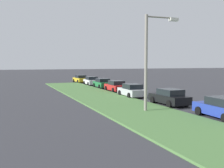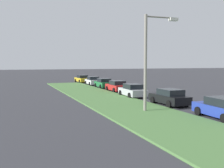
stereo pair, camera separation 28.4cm
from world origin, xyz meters
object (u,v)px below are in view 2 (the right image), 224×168
at_px(parked_car_green, 104,83).
at_px(parked_car_white, 93,81).
at_px(parked_car_yellow, 82,79).
at_px(parked_car_silver, 132,91).
at_px(parked_car_black, 169,97).
at_px(parked_car_blue, 222,108).
at_px(parked_car_red, 117,86).
at_px(streetlight, 150,56).

bearing_deg(parked_car_green, parked_car_white, 1.42).
bearing_deg(parked_car_yellow, parked_car_green, 178.25).
relative_size(parked_car_silver, parked_car_yellow, 0.99).
relative_size(parked_car_black, parked_car_white, 0.99).
bearing_deg(parked_car_blue, parked_car_yellow, 4.06).
xyz_separation_m(parked_car_blue, parked_car_yellow, (35.92, 0.48, 0.00)).
xyz_separation_m(parked_car_black, parked_car_silver, (6.44, 0.62, 0.00)).
bearing_deg(parked_car_red, parked_car_silver, 176.07).
relative_size(parked_car_black, parked_car_yellow, 0.98).
relative_size(parked_car_red, parked_car_green, 1.00).
relative_size(parked_car_silver, parked_car_green, 1.00).
relative_size(parked_car_green, parked_car_white, 1.00).
height_order(parked_car_blue, parked_car_yellow, same).
distance_m(parked_car_black, parked_car_white, 23.45).
bearing_deg(parked_car_blue, parked_car_red, 4.05).
relative_size(parked_car_silver, parked_car_red, 1.01).
relative_size(parked_car_black, parked_car_red, 1.00).
xyz_separation_m(parked_car_silver, streetlight, (-8.67, 2.73, 3.67)).
xyz_separation_m(parked_car_blue, parked_car_red, (18.47, 0.24, 0.00)).
bearing_deg(parked_car_silver, parked_car_white, 0.06).
relative_size(parked_car_blue, parked_car_yellow, 1.00).
bearing_deg(streetlight, parked_car_silver, -17.46).
xyz_separation_m(parked_car_blue, streetlight, (4.02, 3.44, 3.67)).
bearing_deg(parked_car_blue, streetlight, 43.83).
bearing_deg(parked_car_green, parked_car_silver, 178.65).
bearing_deg(streetlight, parked_car_green, -9.28).
distance_m(parked_car_red, parked_car_white, 11.24).
height_order(parked_car_green, parked_car_yellow, same).
xyz_separation_m(parked_car_blue, parked_car_green, (24.01, 0.17, 0.00)).
relative_size(parked_car_white, parked_car_yellow, 0.99).
relative_size(parked_car_black, parked_car_green, 0.99).
xyz_separation_m(parked_car_silver, parked_car_white, (17.01, -0.54, 0.00)).
bearing_deg(parked_car_yellow, parked_car_blue, 177.55).
bearing_deg(parked_car_black, parked_car_yellow, 0.37).
xyz_separation_m(parked_car_red, parked_car_green, (5.54, -0.07, 0.00)).
height_order(parked_car_silver, parked_car_yellow, same).
height_order(parked_car_green, streetlight, streetlight).
bearing_deg(parked_car_silver, parked_car_red, -2.79).
bearing_deg(parked_car_white, parked_car_yellow, 4.59).
height_order(parked_car_green, parked_car_white, same).
bearing_deg(parked_car_white, parked_car_silver, -179.98).
distance_m(parked_car_silver, parked_car_yellow, 23.23).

